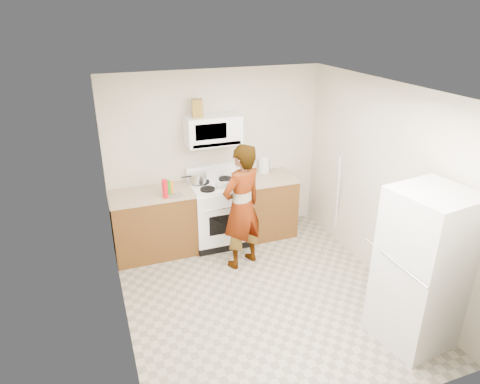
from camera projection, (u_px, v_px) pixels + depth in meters
name	position (u px, v px, depth m)	size (l,w,h in m)	color
floor	(262.00, 297.00, 5.24)	(3.60, 3.60, 0.00)	gray
back_wall	(217.00, 156.00, 6.28)	(3.20, 0.02, 2.50)	beige
right_wall	(384.00, 186.00, 5.24)	(0.02, 3.60, 2.50)	beige
cabinet_left	(154.00, 225.00, 6.01)	(1.12, 0.62, 0.90)	brown
counter_left	(151.00, 194.00, 5.82)	(1.14, 0.64, 0.04)	tan
cabinet_right	(266.00, 206.00, 6.56)	(0.80, 0.62, 0.90)	brown
counter_right	(267.00, 178.00, 6.37)	(0.82, 0.64, 0.04)	tan
gas_range	(217.00, 212.00, 6.29)	(0.76, 0.65, 1.13)	white
microwave	(213.00, 130.00, 5.91)	(0.76, 0.38, 0.40)	white
person	(242.00, 207.00, 5.59)	(0.63, 0.41, 1.72)	tan
fridge	(422.00, 269.00, 4.28)	(0.70, 0.70, 1.70)	beige
kettle	(264.00, 165.00, 6.52)	(0.17, 0.17, 0.21)	silver
jug	(197.00, 108.00, 5.70)	(0.14, 0.14, 0.24)	brown
saucepan	(198.00, 178.00, 6.11)	(0.23, 0.23, 0.12)	silver
tray	(225.00, 185.00, 6.02)	(0.25, 0.16, 0.05)	white
bottle_spray	(165.00, 189.00, 5.63)	(0.08, 0.08, 0.25)	red
bottle_hot_sauce	(172.00, 187.00, 5.78)	(0.06, 0.06, 0.17)	orange
bottle_green_cap	(168.00, 187.00, 5.75)	(0.06, 0.06, 0.20)	#198418
pot_lid	(175.00, 195.00, 5.74)	(0.22, 0.22, 0.01)	white
broom	(337.00, 199.00, 6.21)	(0.03, 0.03, 1.39)	silver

